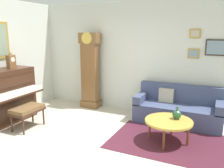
% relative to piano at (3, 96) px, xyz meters
% --- Properties ---
extents(ground_plane, '(6.40, 6.00, 0.10)m').
position_rel_piano_xyz_m(ground_plane, '(2.23, -0.24, -0.67)').
color(ground_plane, beige).
extents(wall_back, '(5.30, 0.13, 2.80)m').
position_rel_piano_xyz_m(wall_back, '(2.24, 2.16, 0.79)').
color(wall_back, silver).
rests_on(wall_back, ground_plane).
extents(area_rug, '(2.10, 1.50, 0.01)m').
position_rel_piano_xyz_m(area_rug, '(3.58, 0.57, -0.61)').
color(area_rug, '#4C1E2D').
rests_on(area_rug, ground_plane).
extents(piano, '(0.87, 1.44, 1.22)m').
position_rel_piano_xyz_m(piano, '(0.00, 0.00, 0.00)').
color(piano, '#3D2316').
rests_on(piano, ground_plane).
extents(piano_bench, '(0.42, 0.70, 0.48)m').
position_rel_piano_xyz_m(piano_bench, '(0.72, -0.03, -0.21)').
color(piano_bench, '#3D2316').
rests_on(piano_bench, ground_plane).
extents(grandfather_clock, '(0.52, 0.34, 2.03)m').
position_rel_piano_xyz_m(grandfather_clock, '(1.19, 1.85, 0.35)').
color(grandfather_clock, brown).
rests_on(grandfather_clock, ground_plane).
extents(couch, '(1.90, 0.80, 0.84)m').
position_rel_piano_xyz_m(couch, '(3.57, 1.70, -0.30)').
color(couch, '#424C70').
rests_on(couch, ground_plane).
extents(coffee_table, '(0.88, 0.88, 0.43)m').
position_rel_piano_xyz_m(coffee_table, '(3.59, 0.59, -0.22)').
color(coffee_table, gold).
rests_on(coffee_table, ground_plane).
extents(mantel_clock, '(0.13, 0.18, 0.38)m').
position_rel_piano_xyz_m(mantel_clock, '(0.00, 0.30, 0.77)').
color(mantel_clock, brown).
rests_on(mantel_clock, piano).
extents(green_jug, '(0.17, 0.17, 0.24)m').
position_rel_piano_xyz_m(green_jug, '(3.70, 0.72, -0.10)').
color(green_jug, '#234C33').
rests_on(green_jug, coffee_table).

